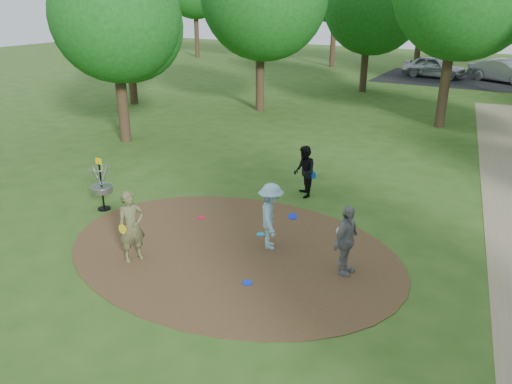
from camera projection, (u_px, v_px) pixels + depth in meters
The scene contains 14 objects.
ground at pixel (232, 250), 12.02m from camera, with size 100.00×100.00×0.00m, color #2D5119.
dirt_clearing at pixel (232, 250), 12.02m from camera, with size 8.40×8.40×0.02m, color #47301C.
parking_lot at pixel (480, 81), 35.37m from camera, with size 14.00×8.00×0.01m, color black.
player_observer_with_disc at pixel (132, 226), 11.29m from camera, with size 0.64×0.74×1.70m.
player_throwing_with_disc at pixel (271, 216), 11.87m from camera, with size 1.26×1.23×1.65m.
player_walking_with_disc at pixel (304, 172), 14.97m from camera, with size 0.93×0.97×1.58m.
player_waiting_with_disc at pixel (346, 241), 10.74m from camera, with size 0.51×0.98×1.60m.
disc_ground_cyan at pixel (261, 234), 12.76m from camera, with size 0.22×0.22×0.02m, color #1995CB.
disc_ground_blue at pixel (247, 283), 10.62m from camera, with size 0.22×0.22×0.02m, color #0D31EA.
disc_ground_red at pixel (201, 218), 13.71m from camera, with size 0.22×0.22×0.02m, color red.
car_left at pixel (434, 67), 36.68m from camera, with size 1.81×4.49×1.53m, color #ADB1B5.
car_right at pixel (504, 71), 34.61m from camera, with size 1.65×4.73×1.56m, color #929699.
disc_golf_basket at pixel (101, 181), 14.00m from camera, with size 0.63×0.63×1.54m.
tree_ring at pixel (397, 11), 16.89m from camera, with size 36.64×45.64×8.92m.
Camera 1 is at (5.76, -8.98, 5.75)m, focal length 35.00 mm.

